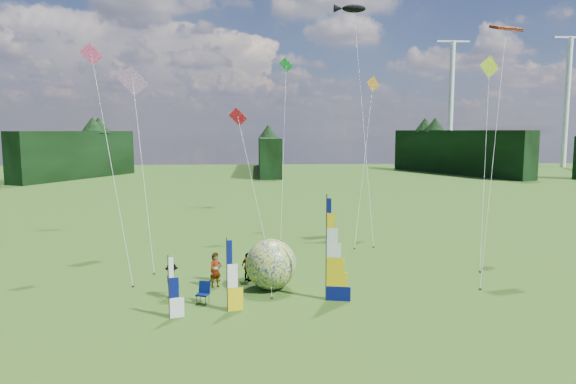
{
  "coord_description": "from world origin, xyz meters",
  "views": [
    {
      "loc": [
        -2.63,
        -22.14,
        8.64
      ],
      "look_at": [
        -1.0,
        4.0,
        5.5
      ],
      "focal_mm": 32.0,
      "sensor_mm": 36.0,
      "label": 1
    }
  ],
  "objects": [
    {
      "name": "spectator_a",
      "position": [
        -4.92,
        5.72,
        0.94
      ],
      "size": [
        0.82,
        0.75,
        1.88
      ],
      "primitive_type": "imported",
      "rotation": [
        0.0,
        0.0,
        0.58
      ],
      "color": "#66594C",
      "rests_on": "ground"
    },
    {
      "name": "kite_whale",
      "position": [
        6.19,
        20.13,
        10.53
      ],
      "size": [
        3.64,
        13.8,
        21.06
      ],
      "primitive_type": null,
      "rotation": [
        0.0,
        0.0,
        0.04
      ],
      "color": "black",
      "rests_on": "ground"
    },
    {
      "name": "treeline_ring",
      "position": [
        0.0,
        0.0,
        4.0
      ],
      "size": [
        210.0,
        210.0,
        8.0
      ],
      "primitive_type": null,
      "color": "black",
      "rests_on": "ground"
    },
    {
      "name": "turbine_right",
      "position": [
        45.0,
        102.0,
        15.0
      ],
      "size": [
        8.0,
        1.2,
        30.0
      ],
      "primitive_type": null,
      "color": "silver",
      "rests_on": "ground"
    },
    {
      "name": "small_kite_orange",
      "position": [
        6.0,
        18.26,
        6.86
      ],
      "size": [
        8.32,
        11.19,
        13.72
      ],
      "primitive_type": null,
      "rotation": [
        0.0,
        0.0,
        0.36
      ],
      "color": "orange",
      "rests_on": "ground"
    },
    {
      "name": "turbine_left",
      "position": [
        70.0,
        95.0,
        15.0
      ],
      "size": [
        8.0,
        1.2,
        30.0
      ],
      "primitive_type": null,
      "color": "silver",
      "rests_on": "ground"
    },
    {
      "name": "ground",
      "position": [
        0.0,
        0.0,
        0.0
      ],
      "size": [
        220.0,
        220.0,
        0.0
      ],
      "primitive_type": "plane",
      "color": "#3F621D",
      "rests_on": "ground"
    },
    {
      "name": "kite_parafoil",
      "position": [
        11.48,
        7.51,
        8.58
      ],
      "size": [
        8.88,
        11.18,
        17.15
      ],
      "primitive_type": null,
      "rotation": [
        0.0,
        0.0,
        0.1
      ],
      "color": "#B52D0C",
      "rests_on": "ground"
    },
    {
      "name": "side_banner_far",
      "position": [
        -6.67,
        0.98,
        1.45
      ],
      "size": [
        0.87,
        0.32,
        2.9
      ],
      "primitive_type": null,
      "rotation": [
        0.0,
        0.0,
        0.26
      ],
      "color": "white",
      "rests_on": "ground"
    },
    {
      "name": "spectator_d",
      "position": [
        -3.16,
        6.76,
        0.83
      ],
      "size": [
        0.94,
        0.99,
        1.66
      ],
      "primitive_type": "imported",
      "rotation": [
        0.0,
        0.0,
        2.3
      ],
      "color": "#66594C",
      "rests_on": "ground"
    },
    {
      "name": "spectator_c",
      "position": [
        -7.04,
        4.0,
        0.9
      ],
      "size": [
        0.47,
        1.18,
        1.81
      ],
      "primitive_type": "imported",
      "rotation": [
        0.0,
        0.0,
        1.54
      ],
      "color": "#66594C",
      "rests_on": "ground"
    },
    {
      "name": "bol_inflatable",
      "position": [
        -1.86,
        5.19,
        1.39
      ],
      "size": [
        3.41,
        3.41,
        2.77
      ],
      "primitive_type": "sphere",
      "rotation": [
        0.0,
        0.0,
        0.27
      ],
      "color": "#001078",
      "rests_on": "ground"
    },
    {
      "name": "small_kite_yellow",
      "position": [
        12.59,
        11.08,
        7.23
      ],
      "size": [
        7.1,
        10.18,
        14.46
      ],
      "primitive_type": null,
      "rotation": [
        0.0,
        0.0,
        0.16
      ],
      "color": "#E2F726",
      "rests_on": "ground"
    },
    {
      "name": "small_kite_pink",
      "position": [
        -11.32,
        9.13,
        7.33
      ],
      "size": [
        7.65,
        9.69,
        14.66
      ],
      "primitive_type": null,
      "rotation": [
        0.0,
        0.0,
        0.21
      ],
      "color": "#E13F7B",
      "rests_on": "ground"
    },
    {
      "name": "small_kite_red",
      "position": [
        -2.96,
        16.5,
        5.51
      ],
      "size": [
        6.2,
        10.74,
        11.01
      ],
      "primitive_type": null,
      "rotation": [
        0.0,
        0.0,
        -0.15
      ],
      "color": "red",
      "rests_on": "ground"
    },
    {
      "name": "camp_chair",
      "position": [
        -5.35,
        3.01,
        0.55
      ],
      "size": [
        0.78,
        0.78,
        1.09
      ],
      "primitive_type": null,
      "rotation": [
        0.0,
        0.0,
        -0.28
      ],
      "color": "#020D3B",
      "rests_on": "ground"
    },
    {
      "name": "kite_rainbow_delta",
      "position": [
        -10.23,
        12.68,
        7.04
      ],
      "size": [
        10.25,
        13.55,
        14.09
      ],
      "primitive_type": null,
      "rotation": [
        0.0,
        0.0,
        0.35
      ],
      "color": "red",
      "rests_on": "ground"
    },
    {
      "name": "side_banner_left",
      "position": [
        -4.05,
        1.72,
        1.75
      ],
      "size": [
        0.97,
        0.32,
        3.5
      ],
      "primitive_type": null,
      "rotation": [
        0.0,
        0.0,
        0.23
      ],
      "color": "#DABF0B",
      "rests_on": "ground"
    },
    {
      "name": "spectator_b",
      "position": [
        -4.96,
        6.82,
        0.84
      ],
      "size": [
        0.87,
        0.53,
        1.69
      ],
      "primitive_type": "imported",
      "rotation": [
        0.0,
        0.0,
        0.16
      ],
      "color": "#66594C",
      "rests_on": "ground"
    },
    {
      "name": "small_kite_green",
      "position": [
        -0.23,
        22.44,
        7.98
      ],
      "size": [
        5.69,
        12.76,
        15.96
      ],
      "primitive_type": null,
      "rotation": [
        0.0,
        0.0,
        -0.21
      ],
      "color": "green",
      "rests_on": "ground"
    },
    {
      "name": "feather_banner_main",
      "position": [
        0.89,
        3.08,
        2.64
      ],
      "size": [
        1.41,
        0.38,
        5.29
      ],
      "primitive_type": null,
      "rotation": [
        0.0,
        0.0,
        -0.2
      ],
      "color": "#070F53",
      "rests_on": "ground"
    }
  ]
}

